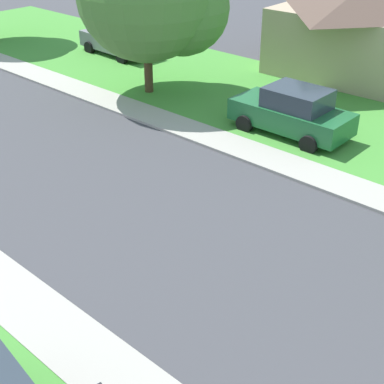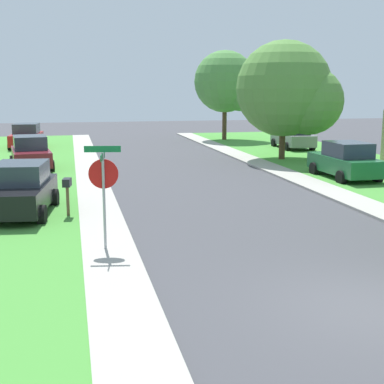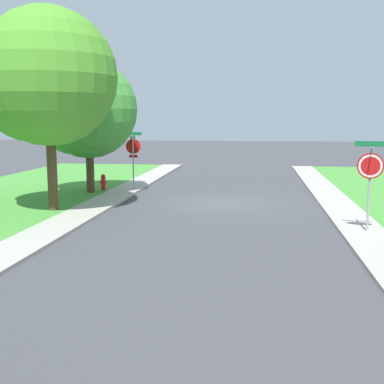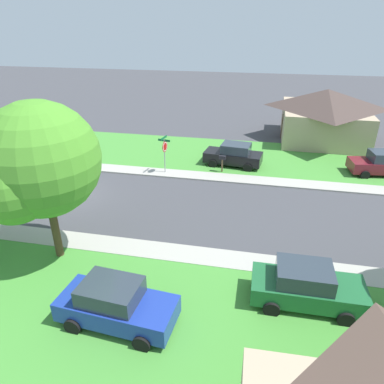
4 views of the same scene
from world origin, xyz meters
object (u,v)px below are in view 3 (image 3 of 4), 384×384
at_px(stop_sign_near_corner, 133,150).
at_px(tree_across_right, 43,82).
at_px(stop_sign_far_corner, 370,171).
at_px(fire_hydrant, 103,182).
at_px(tree_corner_large, 84,113).

height_order(stop_sign_near_corner, tree_across_right, tree_across_right).
height_order(stop_sign_far_corner, fire_hydrant, stop_sign_far_corner).
distance_m(tree_across_right, fire_hydrant, 6.65).
relative_size(stop_sign_near_corner, fire_hydrant, 3.34).
bearing_deg(stop_sign_near_corner, tree_corner_large, 59.17).
distance_m(stop_sign_near_corner, stop_sign_far_corner, 13.42).
bearing_deg(stop_sign_far_corner, fire_hydrant, -35.41).
bearing_deg(stop_sign_far_corner, stop_sign_near_corner, -44.74).
xyz_separation_m(stop_sign_far_corner, tree_across_right, (11.02, -2.41, 2.85)).
height_order(stop_sign_near_corner, fire_hydrant, stop_sign_near_corner).
height_order(stop_sign_far_corner, tree_corner_large, tree_corner_large).
relative_size(tree_corner_large, fire_hydrant, 7.28).
distance_m(stop_sign_far_corner, fire_hydrant, 12.97).
bearing_deg(stop_sign_far_corner, tree_corner_large, -31.59).
relative_size(stop_sign_near_corner, tree_corner_large, 0.46).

